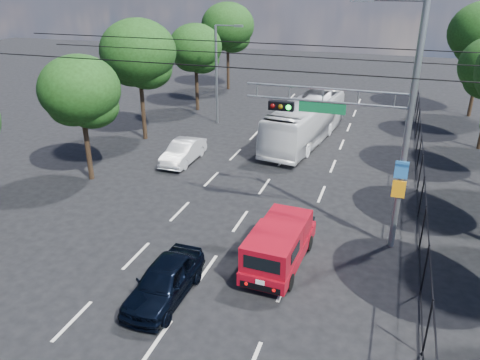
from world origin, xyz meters
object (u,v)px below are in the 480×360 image
at_px(signal_mast, 375,119).
at_px(white_van, 183,152).
at_px(navy_hatchback, 164,281).
at_px(red_pickup, 279,244).
at_px(white_bus, 305,121).

bearing_deg(signal_mast, white_van, 151.43).
bearing_deg(signal_mast, navy_hatchback, -135.18).
relative_size(red_pickup, white_bus, 0.47).
height_order(signal_mast, white_bus, signal_mast).
xyz_separation_m(red_pickup, navy_hatchback, (-3.21, -3.13, -0.26)).
height_order(red_pickup, white_van, red_pickup).
xyz_separation_m(navy_hatchback, white_van, (-4.79, 11.83, -0.03)).
bearing_deg(signal_mast, white_bus, 111.95).
relative_size(signal_mast, red_pickup, 1.98).
xyz_separation_m(navy_hatchback, white_bus, (1.26, 17.70, 0.75)).
height_order(red_pickup, navy_hatchback, red_pickup).
xyz_separation_m(red_pickup, white_van, (-8.00, 8.70, -0.29)).
height_order(signal_mast, navy_hatchback, signal_mast).
bearing_deg(navy_hatchback, white_bus, 86.45).
bearing_deg(navy_hatchback, white_van, 112.57).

